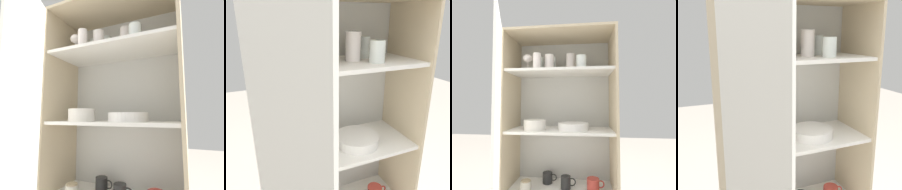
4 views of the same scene
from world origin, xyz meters
TOP-DOWN VIEW (x-y plane):
  - cupboard_back_panel at (0.00, 0.37)m, footprint 0.84×0.02m
  - cupboard_side_left at (-0.41, 0.18)m, footprint 0.02×0.39m
  - cupboard_side_right at (0.41, 0.18)m, footprint 0.02×0.39m
  - cupboard_top_panel at (0.00, 0.18)m, footprint 0.84×0.39m
  - shelf_board_lower at (0.00, 0.18)m, footprint 0.81×0.36m
  - shelf_board_middle at (0.00, 0.18)m, footprint 0.81×0.36m
  - shelf_board_upper at (0.00, 0.18)m, footprint 0.81×0.36m
  - cupboard_door at (-0.34, -0.21)m, footprint 0.18×0.39m
  - tumbler_glass_0 at (0.18, 0.26)m, footprint 0.07×0.07m
  - tumbler_glass_1 at (-0.17, 0.06)m, footprint 0.06×0.06m
  - tumbler_glass_2 at (0.08, 0.19)m, footprint 0.08×0.08m
  - tumbler_glass_3 at (-0.09, 0.25)m, footprint 0.07×0.07m
  - tumbler_glass_4 at (-0.19, 0.26)m, footprint 0.07×0.07m
  - tumbler_glass_5 at (-0.09, 0.13)m, footprint 0.07×0.07m
  - tumbler_glass_6 at (0.17, 0.11)m, footprint 0.08×0.08m
  - wine_glass_0 at (-0.26, 0.12)m, footprint 0.08×0.08m
  - plate_stack_white at (0.10, 0.16)m, footprint 0.24×0.24m
  - mixing_bowl_large at (-0.19, 0.11)m, footprint 0.17×0.17m
  - coffee_mug_primary at (0.25, 0.17)m, footprint 0.13×0.09m
  - coffee_mug_extra_1 at (0.04, 0.18)m, footprint 0.12×0.08m
  - coffee_mug_extra_2 at (-0.12, 0.26)m, footprint 0.12×0.08m
  - storage_jar at (-0.27, 0.12)m, footprint 0.08×0.08m

SIDE VIEW (x-z plane):
  - shelf_board_lower at x=0.00m, z-range 0.29..0.31m
  - storage_jar at x=-0.27m, z-range 0.30..0.38m
  - coffee_mug_extra_2 at x=-0.12m, z-range 0.31..0.39m
  - coffee_mug_primary at x=0.25m, z-range 0.31..0.40m
  - coffee_mug_extra_1 at x=0.04m, z-range 0.31..0.40m
  - shelf_board_middle at x=0.00m, z-range 0.75..0.77m
  - cupboard_back_panel at x=0.00m, z-range 0.00..1.52m
  - cupboard_side_left at x=-0.41m, z-range 0.00..1.52m
  - cupboard_side_right at x=0.41m, z-range 0.00..1.52m
  - cupboard_door at x=-0.34m, z-range 0.00..1.52m
  - plate_stack_white at x=0.10m, z-range 0.77..0.82m
  - mixing_bowl_large at x=-0.19m, z-range 0.77..0.85m
  - shelf_board_upper at x=0.00m, z-range 1.22..1.24m
  - tumbler_glass_6 at x=0.17m, z-range 1.24..1.34m
  - tumbler_glass_0 at x=0.18m, z-range 1.24..1.35m
  - tumbler_glass_1 at x=-0.17m, z-range 1.24..1.36m
  - tumbler_glass_5 at x=-0.09m, z-range 1.24..1.36m
  - tumbler_glass_3 at x=-0.09m, z-range 1.24..1.37m
  - tumbler_glass_4 at x=-0.19m, z-range 1.24..1.38m
  - tumbler_glass_2 at x=0.08m, z-range 1.24..1.38m
  - wine_glass_0 at x=-0.26m, z-range 1.26..1.40m
  - cupboard_top_panel at x=0.00m, z-range 1.52..1.54m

